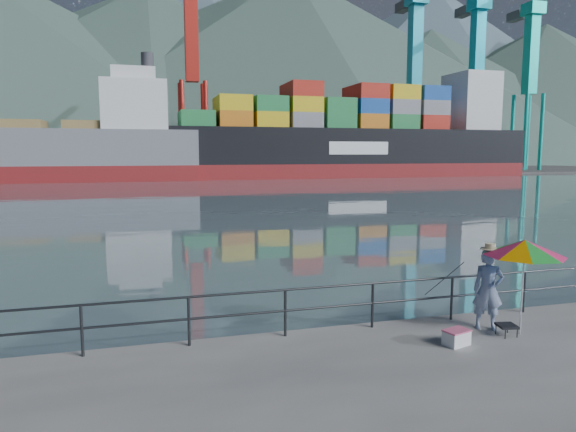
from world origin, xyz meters
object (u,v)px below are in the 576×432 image
object	(u,v)px
cooler_bag	(456,338)
bulk_carrier	(36,150)
fisherman	(488,290)
beach_umbrella	(525,248)
container_ship	(356,140)

from	to	relation	value
cooler_bag	bulk_carrier	xyz separation A→B (m)	(-20.16, 69.77, 4.04)
fisherman	beach_umbrella	size ratio (longest dim) A/B	0.86
fisherman	cooler_bag	bearing A→B (deg)	-126.18
beach_umbrella	cooler_bag	distance (m)	2.41
fisherman	bulk_carrier	world-z (taller)	bulk_carrier
bulk_carrier	container_ship	world-z (taller)	container_ship
beach_umbrella	container_ship	distance (m)	76.62
cooler_bag	container_ship	distance (m)	77.49
beach_umbrella	bulk_carrier	size ratio (longest dim) A/B	0.04
beach_umbrella	cooler_bag	xyz separation A→B (m)	(-1.67, -0.17, -1.73)
fisherman	beach_umbrella	world-z (taller)	beach_umbrella
fisherman	cooler_bag	size ratio (longest dim) A/B	3.55
fisherman	container_ship	world-z (taller)	container_ship
fisherman	container_ship	xyz separation A→B (m)	(27.35, 71.16, 4.94)
cooler_bag	container_ship	xyz separation A→B (m)	(28.54, 71.82, 5.67)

